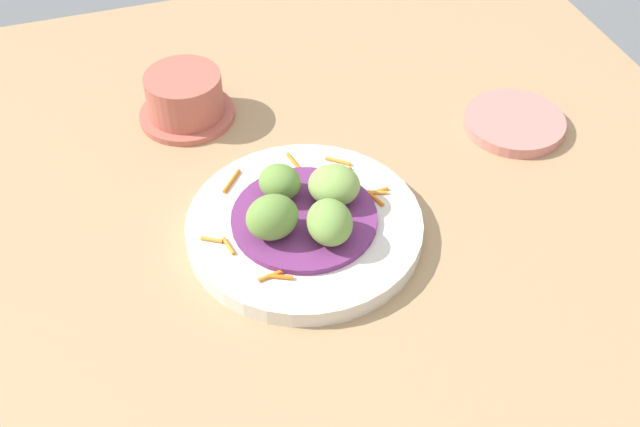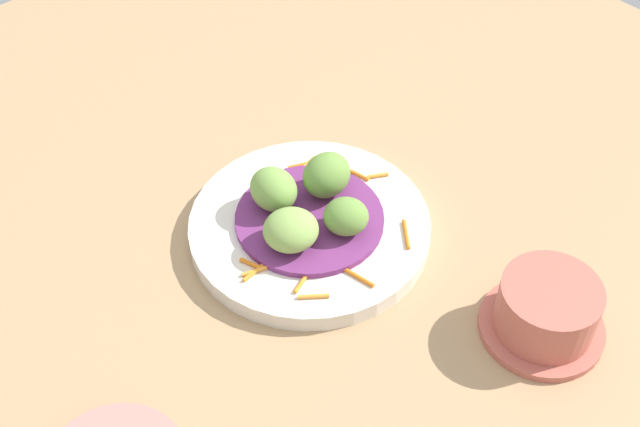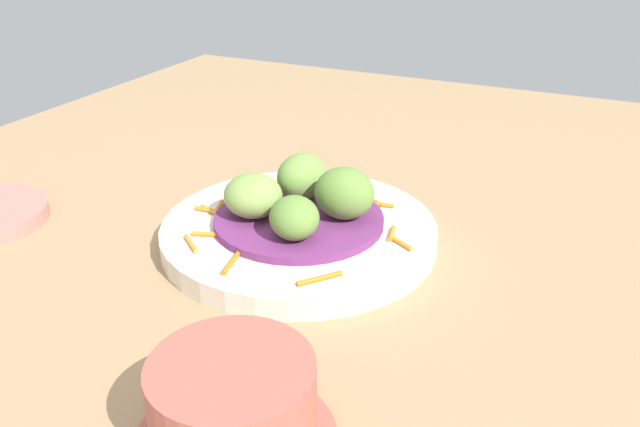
{
  "view_description": "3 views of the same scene",
  "coord_description": "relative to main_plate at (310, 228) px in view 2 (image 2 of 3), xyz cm",
  "views": [
    {
      "loc": [
        48.68,
        -10.67,
        59.61
      ],
      "look_at": [
        -2.9,
        6.11,
        5.85
      ],
      "focal_mm": 43.91,
      "sensor_mm": 36.0,
      "label": 1
    },
    {
      "loc": [
        -46.58,
        42.16,
        63.8
      ],
      "look_at": [
        -5.06,
        4.18,
        5.02
      ],
      "focal_mm": 46.86,
      "sensor_mm": 36.0,
      "label": 2
    },
    {
      "loc": [
        -49.3,
        -18.1,
        29.58
      ],
      "look_at": [
        -4.14,
        2.99,
        5.14
      ],
      "focal_mm": 36.64,
      "sensor_mm": 36.0,
      "label": 3
    }
  ],
  "objects": [
    {
      "name": "guac_scoop_center",
      "position": [
        -1.44,
        3.62,
        3.47
      ],
      "size": [
        7.05,
        7.13,
        3.67
      ],
      "primitive_type": "ellipsoid",
      "rotation": [
        0.0,
        0.0,
        0.99
      ],
      "color": "#84A851",
      "rests_on": "cabbage_bed"
    },
    {
      "name": "cabbage_bed",
      "position": [
        0.0,
        0.0,
        1.29
      ],
      "size": [
        14.69,
        14.69,
        0.69
      ],
      "primitive_type": "cylinder",
      "color": "#702D6B",
      "rests_on": "main_plate"
    },
    {
      "name": "guac_scoop_back",
      "position": [
        1.44,
        -3.62,
        3.89
      ],
      "size": [
        4.85,
        5.53,
        4.5
      ],
      "primitive_type": "ellipsoid",
      "rotation": [
        0.0,
        0.0,
        0.09
      ],
      "color": "olive",
      "rests_on": "cabbage_bed"
    },
    {
      "name": "terracotta_bowl",
      "position": [
        -22.81,
        -7.58,
        1.79
      ],
      "size": [
        11.3,
        11.3,
        5.87
      ],
      "color": "#B75B4C",
      "rests_on": "table_surface"
    },
    {
      "name": "table_surface",
      "position": [
        4.34,
        -4.92,
        -1.95
      ],
      "size": [
        110.0,
        110.0,
        2.0
      ],
      "primitive_type": "cube",
      "color": "tan",
      "rests_on": "ground"
    },
    {
      "name": "guac_scoop_left",
      "position": [
        3.62,
        1.44,
        3.7
      ],
      "size": [
        5.34,
        4.67,
        4.13
      ],
      "primitive_type": "ellipsoid",
      "rotation": [
        0.0,
        0.0,
        6.22
      ],
      "color": "#759E47",
      "rests_on": "cabbage_bed"
    },
    {
      "name": "carrot_garnish",
      "position": [
        -2.06,
        0.58,
        1.15
      ],
      "size": [
        17.46,
        20.15,
        0.4
      ],
      "color": "orange",
      "rests_on": "main_plate"
    },
    {
      "name": "main_plate",
      "position": [
        0.0,
        0.0,
        0.0
      ],
      "size": [
        23.94,
        23.94,
        1.9
      ],
      "primitive_type": "cylinder",
      "color": "silver",
      "rests_on": "table_surface"
    },
    {
      "name": "guac_scoop_right",
      "position": [
        -3.62,
        -1.44,
        3.4
      ],
      "size": [
        5.93,
        5.9,
        3.54
      ],
      "primitive_type": "ellipsoid",
      "rotation": [
        0.0,
        0.0,
        5.45
      ],
      "color": "olive",
      "rests_on": "cabbage_bed"
    }
  ]
}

